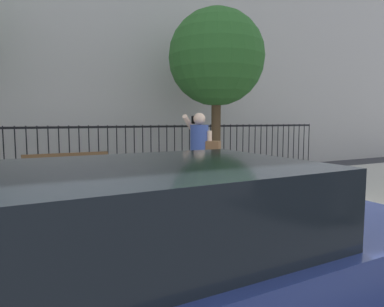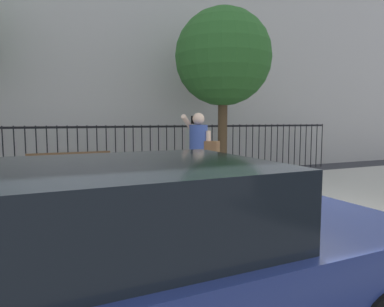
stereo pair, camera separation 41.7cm
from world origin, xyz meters
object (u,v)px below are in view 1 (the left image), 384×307
object	(u,v)px
pedestrian_on_phone	(201,151)
street_tree_mid	(216,58)
street_bench	(67,175)
parked_hatchback	(183,266)

from	to	relation	value
pedestrian_on_phone	street_tree_mid	distance (m)	3.92
street_bench	street_tree_mid	world-z (taller)	street_tree_mid
parked_hatchback	pedestrian_on_phone	size ratio (longest dim) A/B	2.45
street_tree_mid	parked_hatchback	bearing A→B (deg)	-123.07
parked_hatchback	pedestrian_on_phone	bearing A→B (deg)	59.55
parked_hatchback	pedestrian_on_phone	distance (m)	4.05
pedestrian_on_phone	street_bench	xyz separation A→B (m)	(-2.20, 1.56, -0.50)
pedestrian_on_phone	street_tree_mid	size ratio (longest dim) A/B	0.36
parked_hatchback	street_bench	size ratio (longest dim) A/B	2.65
pedestrian_on_phone	street_tree_mid	world-z (taller)	street_tree_mid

